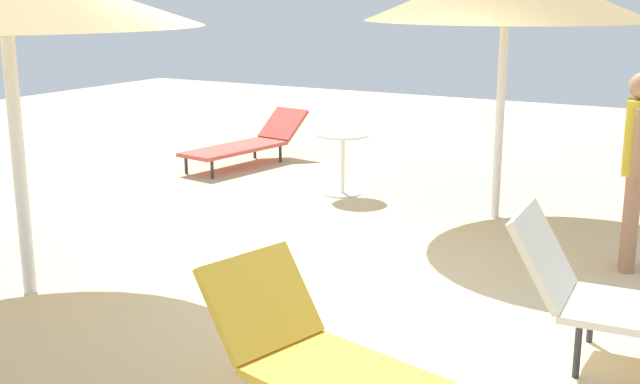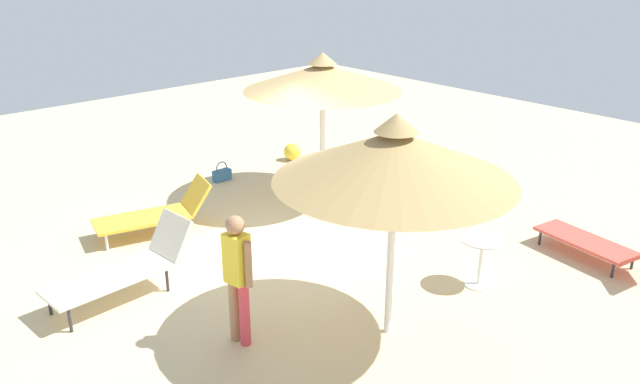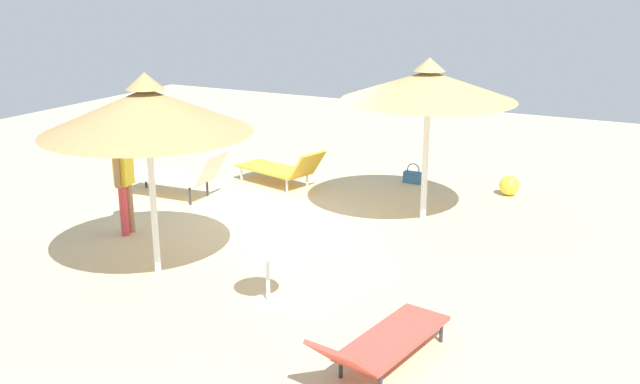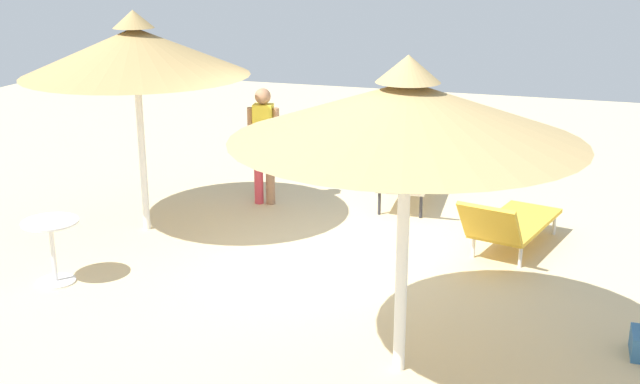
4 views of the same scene
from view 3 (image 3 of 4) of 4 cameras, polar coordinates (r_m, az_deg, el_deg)
name	(u,v)px [view 3 (image 3 of 4)]	position (r m, az deg, el deg)	size (l,w,h in m)	color
ground	(284,226)	(12.22, -2.87, -2.73)	(24.00, 24.00, 0.10)	beige
parasol_umbrella_edge	(147,111)	(9.78, -13.66, 6.33)	(2.84, 2.84, 2.84)	white
parasol_umbrella_front	(429,85)	(11.99, 8.66, 8.40)	(2.91, 2.91, 2.77)	white
lounge_chair_back	(282,168)	(14.26, -3.01, 1.93)	(1.14, 2.02, 0.83)	gold
lounge_chair_far_right	(178,175)	(13.73, -11.27, 1.35)	(0.81, 2.08, 0.96)	silver
lounge_chair_near_right	(381,343)	(7.77, 4.89, -11.89)	(2.09, 0.90, 0.68)	#CC4C3F
person_standing_far_left	(124,177)	(11.84, -15.37, 1.18)	(0.46, 0.26, 1.69)	#A57554
handbag	(413,177)	(14.63, 7.43, 1.23)	(0.17, 0.38, 0.41)	#336699
side_table_round	(268,267)	(9.17, -4.21, -5.95)	(0.62, 0.62, 0.72)	silver
beach_ball	(509,185)	(14.16, 14.87, 0.51)	(0.38, 0.38, 0.38)	yellow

